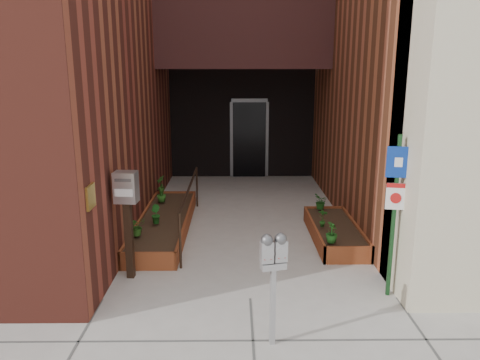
{
  "coord_description": "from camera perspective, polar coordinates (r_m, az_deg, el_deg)",
  "views": [
    {
      "loc": [
        -0.2,
        -5.77,
        3.07
      ],
      "look_at": [
        -0.12,
        1.8,
        1.22
      ],
      "focal_mm": 35.0,
      "sensor_mm": 36.0,
      "label": 1
    }
  ],
  "objects": [
    {
      "name": "ground",
      "position": [
        6.54,
        1.24,
        -14.26
      ],
      "size": [
        80.0,
        80.0,
        0.0
      ],
      "primitive_type": "plane",
      "color": "#9E9991",
      "rests_on": "ground"
    },
    {
      "name": "planter_left",
      "position": [
        9.07,
        -9.19,
        -5.35
      ],
      "size": [
        0.9,
        3.6,
        0.3
      ],
      "color": "brown",
      "rests_on": "ground"
    },
    {
      "name": "planter_right",
      "position": [
        8.68,
        11.45,
        -6.32
      ],
      "size": [
        0.8,
        2.2,
        0.3
      ],
      "color": "brown",
      "rests_on": "ground"
    },
    {
      "name": "handrail",
      "position": [
        8.78,
        -6.16,
        -1.7
      ],
      "size": [
        0.04,
        3.34,
        0.9
      ],
      "color": "black",
      "rests_on": "ground"
    },
    {
      "name": "parking_meter",
      "position": [
        5.16,
        4.1,
        -9.66
      ],
      "size": [
        0.31,
        0.17,
        1.33
      ],
      "color": "#A5A5A7",
      "rests_on": "ground"
    },
    {
      "name": "sign_post",
      "position": [
        6.45,
        18.4,
        -2.28
      ],
      "size": [
        0.3,
        0.09,
        2.23
      ],
      "color": "#143819",
      "rests_on": "ground"
    },
    {
      "name": "payment_dropbox",
      "position": [
        6.92,
        -13.63,
        -2.65
      ],
      "size": [
        0.34,
        0.27,
        1.61
      ],
      "color": "black",
      "rests_on": "ground"
    },
    {
      "name": "shrub_left_a",
      "position": [
        8.05,
        -12.47,
        -5.52
      ],
      "size": [
        0.4,
        0.4,
        0.32
      ],
      "primitive_type": "imported",
      "rotation": [
        0.0,
        0.0,
        0.65
      ],
      "color": "#285819",
      "rests_on": "planter_left"
    },
    {
      "name": "shrub_left_b",
      "position": [
        8.58,
        -10.29,
        -4.12
      ],
      "size": [
        0.26,
        0.26,
        0.34
      ],
      "primitive_type": "imported",
      "rotation": [
        0.0,
        0.0,
        2.18
      ],
      "color": "#195819",
      "rests_on": "planter_left"
    },
    {
      "name": "shrub_left_c",
      "position": [
        9.91,
        -9.57,
        -1.64
      ],
      "size": [
        0.28,
        0.28,
        0.35
      ],
      "primitive_type": "imported",
      "rotation": [
        0.0,
        0.0,
        3.88
      ],
      "color": "#27631C",
      "rests_on": "planter_left"
    },
    {
      "name": "shrub_left_d",
      "position": [
        10.52,
        -9.62,
        -0.56
      ],
      "size": [
        0.29,
        0.29,
        0.41
      ],
      "primitive_type": "imported",
      "rotation": [
        0.0,
        0.0,
        5.17
      ],
      "color": "#265819",
      "rests_on": "planter_left"
    },
    {
      "name": "shrub_right_a",
      "position": [
        7.69,
        11.11,
        -6.28
      ],
      "size": [
        0.25,
        0.25,
        0.34
      ],
      "primitive_type": "imported",
      "rotation": [
        0.0,
        0.0,
        1.22
      ],
      "color": "#1B5217",
      "rests_on": "planter_right"
    },
    {
      "name": "shrub_right_b",
      "position": [
        8.4,
        10.08,
        -4.57
      ],
      "size": [
        0.23,
        0.23,
        0.33
      ],
      "primitive_type": "imported",
      "rotation": [
        0.0,
        0.0,
        2.69
      ],
      "color": "#1F5518",
      "rests_on": "planter_right"
    },
    {
      "name": "shrub_right_c",
      "position": [
        9.4,
        9.82,
        -2.61
      ],
      "size": [
        0.32,
        0.32,
        0.31
      ],
      "primitive_type": "imported",
      "rotation": [
        0.0,
        0.0,
        4.58
      ],
      "color": "#194E16",
      "rests_on": "planter_right"
    }
  ]
}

